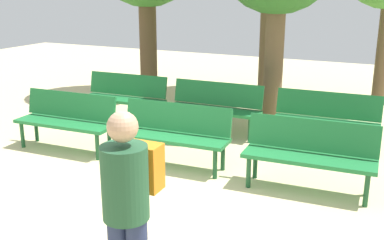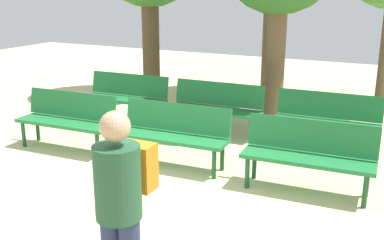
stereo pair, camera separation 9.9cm
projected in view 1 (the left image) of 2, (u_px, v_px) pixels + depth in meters
name	position (u px, v px, depth m)	size (l,w,h in m)	color
ground_plane	(112.00, 213.00, 5.24)	(24.00, 24.00, 0.00)	beige
bench_r0_c0	(67.00, 118.00, 7.18)	(1.62, 0.55, 0.87)	#1E7238
bench_r0_c1	(174.00, 131.00, 6.51)	(1.62, 0.57, 0.87)	#1E7238
bench_r0_c2	(310.00, 151.00, 5.73)	(1.62, 0.57, 0.87)	#1E7238
bench_r1_c0	(125.00, 95.00, 8.65)	(1.62, 0.56, 0.87)	#1E7238
bench_r1_c1	(215.00, 105.00, 7.93)	(1.61, 0.52, 0.87)	#1E7238
bench_r1_c2	(326.00, 117.00, 7.20)	(1.62, 0.55, 0.87)	#1E7238
visitor_with_backpack	(129.00, 205.00, 3.39)	(0.35, 0.53, 1.65)	navy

